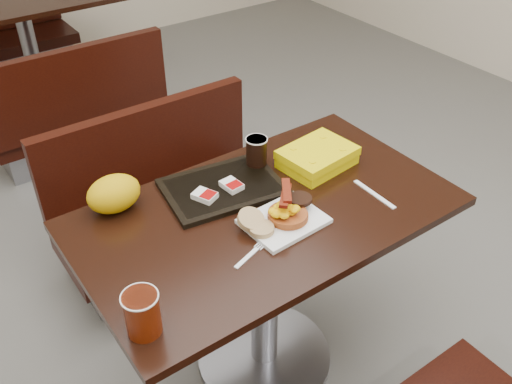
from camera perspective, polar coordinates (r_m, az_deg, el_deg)
floor at (r=2.34m, az=0.82°, el=-16.34°), size 6.00×7.00×0.01m
table_near at (r=2.06m, az=0.91°, el=-10.01°), size 1.20×0.70×0.75m
bench_near_n at (r=2.52m, az=-8.54°, el=-0.70°), size 1.00×0.46×0.72m
table_far at (r=4.11m, az=-21.62°, el=12.65°), size 1.20×0.70×0.75m
bench_far_s at (r=3.49m, az=-18.09°, el=9.05°), size 1.00×0.46×0.72m
bench_far_n at (r=4.76m, az=-24.18°, el=14.93°), size 1.00×0.46×0.72m
platter at (r=1.75m, az=2.82°, el=-2.94°), size 0.25×0.20×0.01m
pancake_stack at (r=1.74m, az=3.23°, el=-2.25°), size 0.14×0.14×0.03m
sausage_patty at (r=1.78m, az=4.46°, el=-0.70°), size 0.08×0.08×0.01m
scrambled_eggs at (r=1.71m, az=2.77°, el=-1.61°), size 0.10×0.09×0.04m
bacon_strips at (r=1.72m, az=2.98°, el=-0.27°), size 0.14×0.15×0.01m
muffin_bottom at (r=1.69m, az=0.56°, el=-3.72°), size 0.09×0.09×0.02m
muffin_top at (r=1.71m, az=-0.53°, el=-2.77°), size 0.10×0.10×0.05m
coffee_cup_near at (r=1.43m, az=-11.36°, el=-11.90°), size 0.09×0.09×0.12m
fork at (r=1.63m, az=-0.95°, el=-6.66°), size 0.14×0.07×0.00m
knife at (r=1.90m, az=11.81°, el=-0.21°), size 0.02×0.18×0.00m
condiment_syrup at (r=1.75m, az=1.13°, el=-2.79°), size 0.05×0.05×0.01m
condiment_ketchup at (r=1.81m, az=-0.99°, el=-1.32°), size 0.04×0.04×0.01m
tray at (r=1.89m, az=-3.35°, el=0.45°), size 0.42×0.33×0.02m
hashbrown_sleeve_left at (r=1.82m, az=-5.18°, el=-0.37°), size 0.08×0.09×0.02m
hashbrown_sleeve_right at (r=1.86m, az=-2.47°, el=0.69°), size 0.06×0.08×0.02m
coffee_cup_far at (r=1.96m, az=0.05°, el=4.13°), size 0.08×0.08×0.10m
clamshell at (r=2.00m, az=6.18°, el=3.51°), size 0.27×0.21×0.07m
paper_bag at (r=1.82m, az=-14.11°, el=-0.17°), size 0.18×0.14×0.12m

